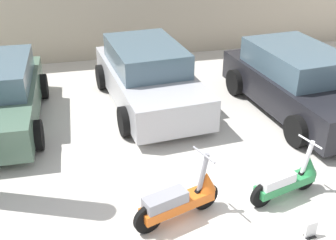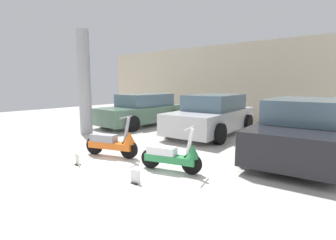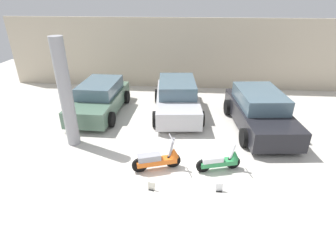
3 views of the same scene
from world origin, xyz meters
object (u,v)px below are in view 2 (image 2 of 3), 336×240
object	(u,v)px
scooter_front_right	(173,156)
placard_near_right_scooter	(135,177)
car_rear_center	(212,115)
car_rear_right	(302,130)
support_column_side	(84,83)
car_rear_left	(142,110)
placard_near_left_scooter	(77,160)
scooter_front_left	(113,142)

from	to	relation	value
scooter_front_right	placard_near_right_scooter	xyz separation A→B (m)	(-0.11, -0.96, -0.23)
car_rear_center	car_rear_right	xyz separation A→B (m)	(3.26, -1.17, 0.01)
car_rear_center	support_column_side	world-z (taller)	support_column_side
car_rear_right	support_column_side	size ratio (longest dim) A/B	1.20
car_rear_left	placard_near_left_scooter	bearing A→B (deg)	32.37
placard_near_left_scooter	scooter_front_right	bearing A→B (deg)	28.81
car_rear_left	placard_near_left_scooter	xyz separation A→B (m)	(2.95, -4.89, -0.53)
scooter_front_right	car_rear_left	xyz separation A→B (m)	(-4.89, 3.83, 0.31)
placard_near_left_scooter	placard_near_right_scooter	bearing A→B (deg)	3.16
car_rear_right	support_column_side	world-z (taller)	support_column_side
placard_near_right_scooter	support_column_side	distance (m)	5.61
car_rear_right	placard_near_left_scooter	distance (m)	5.45
placard_near_right_scooter	support_column_side	xyz separation A→B (m)	(-4.90, 2.10, 1.73)
placard_near_right_scooter	support_column_side	bearing A→B (deg)	156.81
scooter_front_left	car_rear_left	distance (m)	4.99
scooter_front_left	car_rear_right	bearing A→B (deg)	22.12
placard_near_left_scooter	placard_near_right_scooter	xyz separation A→B (m)	(1.82, 0.10, 0.00)
support_column_side	scooter_front_left	bearing A→B (deg)	-21.56
scooter_front_left	placard_near_left_scooter	distance (m)	0.98
placard_near_right_scooter	car_rear_left	bearing A→B (deg)	134.90
car_rear_right	scooter_front_right	bearing A→B (deg)	-36.35
scooter_front_right	car_rear_right	size ratio (longest dim) A/B	0.30
placard_near_left_scooter	support_column_side	size ratio (longest dim) A/B	0.07
car_rear_left	car_rear_center	xyz separation A→B (m)	(3.36, 0.27, 0.03)
car_rear_center	car_rear_right	distance (m)	3.46
scooter_front_right	car_rear_center	world-z (taller)	car_rear_center
support_column_side	car_rear_center	bearing A→B (deg)	40.29
scooter_front_left	car_rear_center	bearing A→B (deg)	67.38
car_rear_left	car_rear_right	size ratio (longest dim) A/B	0.91
scooter_front_right	car_rear_left	distance (m)	6.22
scooter_front_left	scooter_front_right	world-z (taller)	scooter_front_left
placard_near_left_scooter	car_rear_center	bearing A→B (deg)	85.47
placard_near_left_scooter	car_rear_right	bearing A→B (deg)	47.43
placard_near_left_scooter	placard_near_right_scooter	distance (m)	1.82
placard_near_right_scooter	scooter_front_right	bearing A→B (deg)	83.33
scooter_front_left	placard_near_right_scooter	size ratio (longest dim) A/B	5.53
scooter_front_right	car_rear_center	distance (m)	4.39
scooter_front_left	support_column_side	xyz separation A→B (m)	(-3.17, 1.25, 1.47)
car_rear_left	placard_near_right_scooter	bearing A→B (deg)	46.13
car_rear_right	placard_near_right_scooter	world-z (taller)	car_rear_right
car_rear_right	support_column_side	bearing A→B (deg)	-80.84
car_rear_left	placard_near_right_scooter	size ratio (longest dim) A/B	15.49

